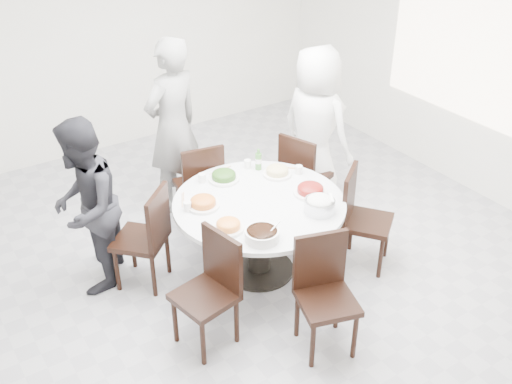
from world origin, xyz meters
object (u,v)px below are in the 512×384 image
chair_ne (306,174)px  soup_bowl (262,235)px  rice_bowl (320,206)px  beverage_bottle (258,159)px  chair_sw (204,295)px  dining_table (259,237)px  chair_se (368,220)px  chair_s (327,299)px  diner_middle (173,127)px  chair_nw (140,237)px  diner_right (315,128)px  diner_left (85,207)px  chair_n (198,184)px

chair_ne → soup_bowl: size_ratio=3.48×
rice_bowl → beverage_bottle: size_ratio=1.24×
chair_sw → chair_ne: bearing=109.9°
dining_table → chair_se: (0.89, -0.44, 0.10)m
chair_s → diner_middle: bearing=107.0°
chair_ne → chair_nw: (-1.88, -0.10, 0.00)m
beverage_bottle → dining_table: bearing=-122.8°
soup_bowl → chair_ne: bearing=39.8°
diner_right → chair_se: bearing=152.9°
chair_sw → soup_bowl: size_ratio=3.48×
chair_se → diner_left: diner_left is taller
diner_middle → rice_bowl: diner_middle is taller
chair_ne → diner_middle: (-1.04, 0.89, 0.45)m
chair_s → soup_bowl: 0.70m
diner_right → rice_bowl: size_ratio=6.66×
rice_bowl → chair_s: bearing=-123.0°
chair_ne → diner_right: 0.49m
chair_nw → dining_table: bearing=111.7°
diner_middle → diner_left: bearing=16.1°
chair_sw → diner_middle: (0.75, 1.96, 0.45)m
diner_middle → beverage_bottle: diner_middle is taller
chair_ne → chair_se: size_ratio=1.00×
chair_nw → diner_right: (2.12, 0.28, 0.39)m
chair_sw → chair_s: size_ratio=1.00×
beverage_bottle → chair_sw: bearing=-138.9°
chair_se → rice_bowl: (-0.56, 0.03, 0.33)m
chair_se → rice_bowl: bearing=140.1°
chair_ne → chair_se: same height
chair_n → chair_se: size_ratio=1.00×
chair_s → chair_sw: bearing=160.4°
diner_left → chair_sw: bearing=52.5°
rice_bowl → soup_bowl: bearing=-173.6°
diner_right → rice_bowl: (-0.84, -1.14, -0.06)m
rice_bowl → chair_sw: bearing=-174.7°
chair_n → beverage_bottle: bearing=137.9°
chair_n → chair_se: (0.97, -1.42, 0.00)m
chair_nw → chair_ne: bearing=140.1°
chair_s → soup_bowl: (-0.20, 0.59, 0.32)m
rice_bowl → beverage_bottle: beverage_bottle is taller
chair_s → chair_se: 1.18m
rice_bowl → soup_bowl: 0.63m
chair_s → diner_right: (1.27, 1.80, 0.39)m
dining_table → diner_right: 1.47m
diner_left → chair_n: bearing=135.7°
chair_se → diner_middle: bearing=80.6°
dining_table → rice_bowl: rice_bowl is taller
diner_left → diner_middle: bearing=153.9°
dining_table → beverage_bottle: beverage_bottle is taller
dining_table → chair_ne: bearing=30.2°
diner_left → rice_bowl: bearing=87.9°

